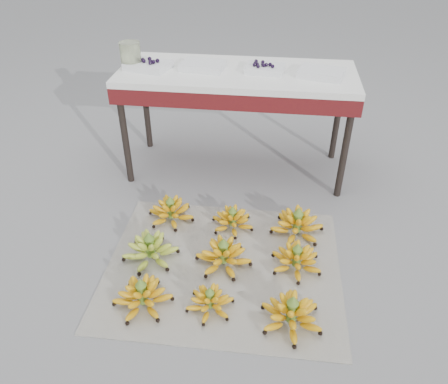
# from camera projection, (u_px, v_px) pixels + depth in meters

# --- Properties ---
(ground) EXTENTS (60.00, 60.00, 0.00)m
(ground) POSITION_uv_depth(u_px,v_px,m) (203.00, 260.00, 2.41)
(ground) COLOR slate
(ground) RESTS_ON ground
(newspaper_mat) EXTENTS (1.26, 1.06, 0.01)m
(newspaper_mat) POSITION_uv_depth(u_px,v_px,m) (223.00, 266.00, 2.37)
(newspaper_mat) COLOR silver
(newspaper_mat) RESTS_ON ground
(bunch_front_left) EXTENTS (0.31, 0.31, 0.18)m
(bunch_front_left) POSITION_uv_depth(u_px,v_px,m) (143.00, 296.00, 2.11)
(bunch_front_left) COLOR yellow
(bunch_front_left) RESTS_ON newspaper_mat
(bunch_front_center) EXTENTS (0.24, 0.24, 0.14)m
(bunch_front_center) POSITION_uv_depth(u_px,v_px,m) (210.00, 301.00, 2.10)
(bunch_front_center) COLOR yellow
(bunch_front_center) RESTS_ON newspaper_mat
(bunch_front_right) EXTENTS (0.38, 0.38, 0.18)m
(bunch_front_right) POSITION_uv_depth(u_px,v_px,m) (291.00, 314.00, 2.02)
(bunch_front_right) COLOR yellow
(bunch_front_right) RESTS_ON newspaper_mat
(bunch_mid_left) EXTENTS (0.34, 0.34, 0.19)m
(bunch_mid_left) POSITION_uv_depth(u_px,v_px,m) (150.00, 250.00, 2.38)
(bunch_mid_left) COLOR #8AA731
(bunch_mid_left) RESTS_ON newspaper_mat
(bunch_mid_center) EXTENTS (0.35, 0.35, 0.18)m
(bunch_mid_center) POSITION_uv_depth(u_px,v_px,m) (224.00, 255.00, 2.34)
(bunch_mid_center) COLOR yellow
(bunch_mid_center) RESTS_ON newspaper_mat
(bunch_mid_right) EXTENTS (0.34, 0.34, 0.17)m
(bunch_mid_right) POSITION_uv_depth(u_px,v_px,m) (296.00, 259.00, 2.33)
(bunch_mid_right) COLOR yellow
(bunch_mid_right) RESTS_ON newspaper_mat
(bunch_back_left) EXTENTS (0.34, 0.34, 0.17)m
(bunch_back_left) POSITION_uv_depth(u_px,v_px,m) (171.00, 211.00, 2.67)
(bunch_back_left) COLOR yellow
(bunch_back_left) RESTS_ON newspaper_mat
(bunch_back_center) EXTENTS (0.32, 0.32, 0.16)m
(bunch_back_center) POSITION_uv_depth(u_px,v_px,m) (232.00, 220.00, 2.61)
(bunch_back_center) COLOR yellow
(bunch_back_center) RESTS_ON newspaper_mat
(bunch_back_right) EXTENTS (0.36, 0.36, 0.19)m
(bunch_back_right) POSITION_uv_depth(u_px,v_px,m) (297.00, 225.00, 2.55)
(bunch_back_right) COLOR yellow
(bunch_back_right) RESTS_ON newspaper_mat
(vendor_table) EXTENTS (1.52, 0.61, 0.73)m
(vendor_table) POSITION_uv_depth(u_px,v_px,m) (237.00, 83.00, 2.84)
(vendor_table) COLOR black
(vendor_table) RESTS_ON ground
(tray_far_left) EXTENTS (0.31, 0.25, 0.07)m
(tray_far_left) POSITION_uv_depth(u_px,v_px,m) (148.00, 65.00, 2.80)
(tray_far_left) COLOR silver
(tray_far_left) RESTS_ON vendor_table
(tray_left) EXTENTS (0.29, 0.23, 0.04)m
(tray_left) POSITION_uv_depth(u_px,v_px,m) (203.00, 66.00, 2.80)
(tray_left) COLOR silver
(tray_left) RESTS_ON vendor_table
(tray_right) EXTENTS (0.26, 0.20, 0.06)m
(tray_right) POSITION_uv_depth(u_px,v_px,m) (265.00, 68.00, 2.76)
(tray_right) COLOR silver
(tray_right) RESTS_ON vendor_table
(tray_far_right) EXTENTS (0.31, 0.26, 0.04)m
(tray_far_right) POSITION_uv_depth(u_px,v_px,m) (321.00, 73.00, 2.69)
(tray_far_right) COLOR silver
(tray_far_right) RESTS_ON vendor_table
(glass_jar) EXTENTS (0.17, 0.17, 0.17)m
(glass_jar) POSITION_uv_depth(u_px,v_px,m) (131.00, 55.00, 2.78)
(glass_jar) COLOR beige
(glass_jar) RESTS_ON vendor_table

